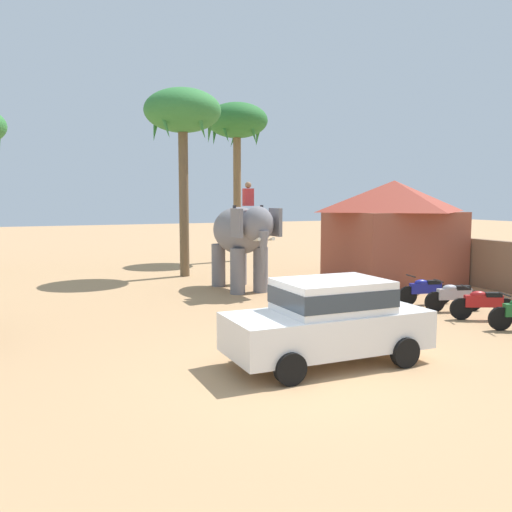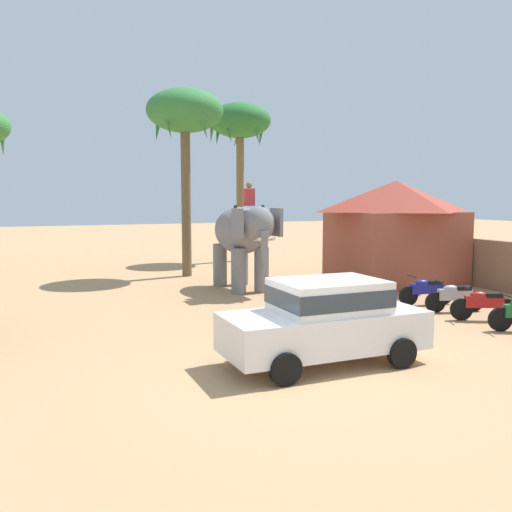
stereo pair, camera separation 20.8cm
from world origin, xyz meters
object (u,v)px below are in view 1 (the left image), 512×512
(roadside_hut, at_px, (393,229))
(motorcycle_far_in_row, at_px, (454,296))
(motorcycle_end_of_row, at_px, (425,290))
(motorcycle_fourth_in_row, at_px, (483,303))
(palm_tree_left_of_road, at_px, (237,125))
(elephant_with_mahout, at_px, (241,235))
(palm_tree_near_hut, at_px, (183,116))
(car_sedan_foreground, at_px, (329,318))

(roadside_hut, bearing_deg, motorcycle_far_in_row, -108.61)
(motorcycle_far_in_row, xyz_separation_m, motorcycle_end_of_row, (-0.07, 1.15, 0.00))
(motorcycle_end_of_row, bearing_deg, motorcycle_far_in_row, -86.61)
(motorcycle_fourth_in_row, xyz_separation_m, motorcycle_far_in_row, (0.08, 1.17, 0.00))
(motorcycle_end_of_row, xyz_separation_m, palm_tree_left_of_road, (-1.02, 13.37, 6.62))
(palm_tree_left_of_road, bearing_deg, elephant_with_mahout, -110.73)
(palm_tree_left_of_road, bearing_deg, motorcycle_end_of_row, -85.66)
(elephant_with_mahout, bearing_deg, palm_tree_near_hut, 102.04)
(palm_tree_near_hut, xyz_separation_m, palm_tree_left_of_road, (4.14, 4.34, 0.37))
(palm_tree_near_hut, bearing_deg, motorcycle_fourth_in_row, -65.58)
(elephant_with_mahout, relative_size, motorcycle_fourth_in_row, 2.31)
(roadside_hut, bearing_deg, motorcycle_end_of_row, -114.31)
(motorcycle_end_of_row, bearing_deg, car_sedan_foreground, -146.14)
(elephant_with_mahout, xyz_separation_m, motorcycle_end_of_row, (4.26, -4.80, -1.53))
(motorcycle_end_of_row, xyz_separation_m, roadside_hut, (1.79, 3.96, 1.66))
(palm_tree_near_hut, bearing_deg, roadside_hut, -36.08)
(roadside_hut, bearing_deg, car_sedan_foreground, -134.19)
(motorcycle_far_in_row, height_order, palm_tree_near_hut, palm_tree_near_hut)
(elephant_with_mahout, height_order, motorcycle_fourth_in_row, elephant_with_mahout)
(motorcycle_far_in_row, height_order, roadside_hut, roadside_hut)
(car_sedan_foreground, height_order, elephant_with_mahout, elephant_with_mahout)
(elephant_with_mahout, bearing_deg, motorcycle_end_of_row, -48.41)
(motorcycle_far_in_row, distance_m, motorcycle_end_of_row, 1.15)
(elephant_with_mahout, distance_m, motorcycle_fourth_in_row, 8.43)
(motorcycle_end_of_row, distance_m, palm_tree_left_of_road, 14.95)
(motorcycle_fourth_in_row, xyz_separation_m, palm_tree_near_hut, (-5.15, 11.34, 6.26))
(motorcycle_fourth_in_row, height_order, roadside_hut, roadside_hut)
(car_sedan_foreground, distance_m, motorcycle_fourth_in_row, 6.16)
(motorcycle_end_of_row, relative_size, roadside_hut, 0.35)
(motorcycle_far_in_row, bearing_deg, palm_tree_left_of_road, 94.27)
(motorcycle_far_in_row, distance_m, palm_tree_left_of_road, 16.00)
(elephant_with_mahout, distance_m, motorcycle_far_in_row, 7.51)
(motorcycle_fourth_in_row, relative_size, palm_tree_left_of_road, 0.20)
(car_sedan_foreground, relative_size, motorcycle_far_in_row, 2.33)
(car_sedan_foreground, height_order, roadside_hut, roadside_hut)
(motorcycle_end_of_row, distance_m, palm_tree_near_hut, 12.13)
(elephant_with_mahout, distance_m, palm_tree_left_of_road, 10.48)
(motorcycle_fourth_in_row, relative_size, roadside_hut, 0.33)
(palm_tree_left_of_road, bearing_deg, car_sedan_foreground, -105.80)
(palm_tree_left_of_road, height_order, roadside_hut, palm_tree_left_of_road)
(motorcycle_fourth_in_row, distance_m, motorcycle_end_of_row, 2.32)
(motorcycle_far_in_row, distance_m, palm_tree_near_hut, 13.04)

